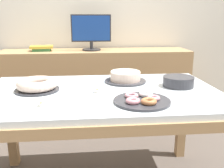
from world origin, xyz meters
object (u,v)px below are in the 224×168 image
(book_stack, at_px, (42,48))
(plate_stack, at_px, (178,81))
(computer_monitor, at_px, (91,33))
(tealight_near_front, at_px, (97,91))
(cake_golden_bundt, at_px, (37,85))
(tealight_right_edge, at_px, (41,105))
(cake_chocolate_round, at_px, (125,77))
(pastry_platter, at_px, (142,100))
(tealight_centre, at_px, (32,80))
(tealight_near_cakes, at_px, (48,79))

(book_stack, relative_size, plate_stack, 1.19)
(computer_monitor, xyz_separation_m, tealight_near_front, (0.01, -1.21, -0.29))
(cake_golden_bundt, xyz_separation_m, tealight_right_edge, (0.08, -0.31, -0.03))
(cake_golden_bundt, relative_size, tealight_near_front, 7.08)
(cake_chocolate_round, bearing_deg, pastry_platter, -86.72)
(computer_monitor, distance_m, tealight_right_edge, 1.49)
(cake_golden_bundt, distance_m, tealight_centre, 0.28)
(cake_chocolate_round, bearing_deg, tealight_centre, 172.89)
(pastry_platter, height_order, plate_stack, plate_stack)
(book_stack, distance_m, cake_chocolate_round, 1.23)
(book_stack, distance_m, tealight_near_cakes, 0.89)
(tealight_near_cakes, bearing_deg, cake_golden_bundt, -95.39)
(cake_chocolate_round, relative_size, plate_stack, 1.45)
(tealight_centre, height_order, tealight_near_front, same)
(computer_monitor, xyz_separation_m, tealight_right_edge, (-0.29, -1.44, -0.29))
(cake_golden_bundt, height_order, tealight_near_front, cake_golden_bundt)
(plate_stack, distance_m, tealight_near_front, 0.57)
(computer_monitor, height_order, book_stack, computer_monitor)
(cake_golden_bundt, distance_m, tealight_right_edge, 0.32)
(book_stack, bearing_deg, tealight_near_cakes, -78.03)
(pastry_platter, xyz_separation_m, plate_stack, (0.32, 0.30, 0.02))
(tealight_centre, bearing_deg, computer_monitor, 62.10)
(tealight_centre, bearing_deg, tealight_near_front, -35.76)
(cake_chocolate_round, height_order, tealight_near_front, cake_chocolate_round)
(book_stack, xyz_separation_m, tealight_centre, (0.07, -0.87, -0.13))
(tealight_right_edge, xyz_separation_m, tealight_near_front, (0.31, 0.22, 0.00))
(computer_monitor, relative_size, tealight_near_front, 10.60)
(book_stack, relative_size, tealight_near_front, 6.26)
(cake_golden_bundt, bearing_deg, tealight_near_cakes, 84.61)
(cake_chocolate_round, xyz_separation_m, tealight_right_edge, (-0.53, -0.48, -0.03))
(pastry_platter, relative_size, tealight_centre, 8.01)
(cake_golden_bundt, relative_size, tealight_right_edge, 7.08)
(pastry_platter, height_order, tealight_centre, pastry_platter)
(tealight_right_edge, bearing_deg, tealight_near_front, 36.18)
(pastry_platter, bearing_deg, tealight_near_cakes, 137.30)
(computer_monitor, distance_m, plate_stack, 1.29)
(computer_monitor, relative_size, plate_stack, 2.02)
(tealight_right_edge, bearing_deg, plate_stack, 20.09)
(tealight_near_front, bearing_deg, book_stack, 114.18)
(computer_monitor, xyz_separation_m, cake_chocolate_round, (0.23, -0.96, -0.27))
(tealight_centre, xyz_separation_m, tealight_near_cakes, (0.11, 0.01, 0.00))
(tealight_right_edge, height_order, tealight_centre, same)
(computer_monitor, xyz_separation_m, plate_stack, (0.58, -1.12, -0.27))
(pastry_platter, distance_m, tealight_near_front, 0.32)
(cake_golden_bundt, bearing_deg, tealight_centre, 108.55)
(cake_golden_bundt, bearing_deg, book_stack, 97.95)
(book_stack, bearing_deg, computer_monitor, -0.15)
(computer_monitor, distance_m, cake_golden_bundt, 1.22)
(book_stack, distance_m, tealight_near_front, 1.34)
(cake_golden_bundt, xyz_separation_m, plate_stack, (0.95, 0.01, -0.00))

